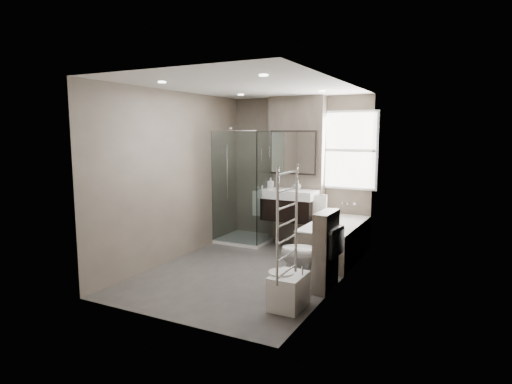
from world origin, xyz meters
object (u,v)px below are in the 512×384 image
Objects in this scene: toilet at (309,255)px; bidet at (288,290)px; bathtub at (335,239)px; vanity at (289,205)px.

toilet is 1.60× the size of bidet.
vanity is at bearing 160.63° from bathtub.
bathtub is 1.98× the size of toilet.
toilet is (0.97, -1.63, -0.34)m from vanity.
vanity is 1.18× the size of toilet.
bidet is at bearing -67.25° from vanity.
vanity is 1.93m from toilet.
bathtub is at bearing -173.88° from toilet.
bathtub is (0.92, -0.33, -0.43)m from vanity.
toilet is (0.05, -1.31, 0.09)m from bathtub.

